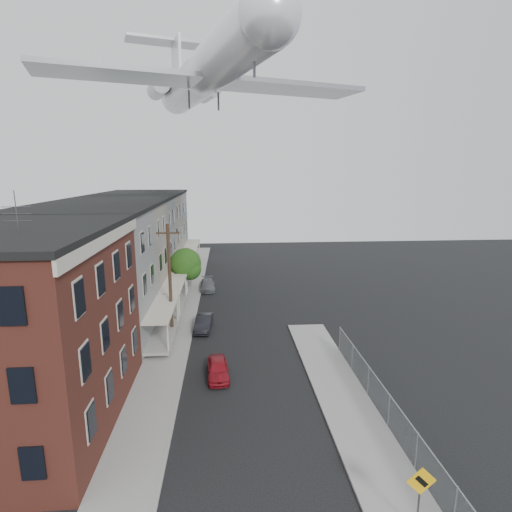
% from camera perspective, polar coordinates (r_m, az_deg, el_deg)
% --- Properties ---
extents(sidewalk_left, '(3.00, 62.00, 0.12)m').
position_cam_1_polar(sidewalk_left, '(39.08, -10.56, -7.44)').
color(sidewalk_left, gray).
rests_on(sidewalk_left, ground).
extents(sidewalk_right, '(3.00, 26.00, 0.12)m').
position_cam_1_polar(sidewalk_right, '(23.59, 13.70, -21.42)').
color(sidewalk_right, gray).
rests_on(sidewalk_right, ground).
extents(curb_left, '(0.15, 62.00, 0.14)m').
position_cam_1_polar(curb_left, '(38.94, -8.43, -7.42)').
color(curb_left, gray).
rests_on(curb_left, ground).
extents(curb_right, '(0.15, 26.00, 0.14)m').
position_cam_1_polar(curb_right, '(23.22, 10.03, -21.81)').
color(curb_right, gray).
rests_on(curb_right, ground).
extents(corner_building, '(10.31, 12.30, 12.15)m').
position_cam_1_polar(corner_building, '(23.76, -31.65, -8.92)').
color(corner_building, '#3E1913').
rests_on(corner_building, ground).
extents(row_house_a, '(11.98, 7.00, 10.30)m').
position_cam_1_polar(row_house_a, '(32.06, -23.94, -3.13)').
color(row_house_a, slate).
rests_on(row_house_a, ground).
extents(row_house_b, '(11.98, 7.00, 10.30)m').
position_cam_1_polar(row_house_b, '(38.54, -20.53, -0.45)').
color(row_house_b, gray).
rests_on(row_house_b, ground).
extents(row_house_c, '(11.98, 7.00, 10.30)m').
position_cam_1_polar(row_house_c, '(45.17, -18.10, 1.45)').
color(row_house_c, slate).
rests_on(row_house_c, ground).
extents(row_house_d, '(11.98, 7.00, 10.30)m').
position_cam_1_polar(row_house_d, '(51.90, -16.30, 2.86)').
color(row_house_d, gray).
rests_on(row_house_d, ground).
extents(row_house_e, '(11.98, 7.00, 10.30)m').
position_cam_1_polar(row_house_e, '(58.69, -14.92, 3.95)').
color(row_house_e, slate).
rests_on(row_house_e, ground).
extents(chainlink_fence, '(0.06, 18.06, 1.90)m').
position_cam_1_polar(chainlink_fence, '(22.78, 18.47, -20.24)').
color(chainlink_fence, gray).
rests_on(chainlink_fence, ground).
extents(warning_sign, '(1.10, 0.11, 2.80)m').
position_cam_1_polar(warning_sign, '(17.37, 22.42, -28.48)').
color(warning_sign, '#515156').
rests_on(warning_sign, ground).
extents(utility_pole, '(1.80, 0.26, 9.00)m').
position_cam_1_polar(utility_pole, '(32.05, -12.19, -3.20)').
color(utility_pole, black).
rests_on(utility_pole, ground).
extents(street_tree, '(3.22, 3.20, 5.20)m').
position_cam_1_polar(street_tree, '(41.87, -9.86, -1.27)').
color(street_tree, black).
rests_on(street_tree, ground).
extents(car_near, '(1.61, 3.47, 1.15)m').
position_cam_1_polar(car_near, '(26.56, -5.48, -15.76)').
color(car_near, maroon).
rests_on(car_near, ground).
extents(car_mid, '(1.50, 3.71, 1.20)m').
position_cam_1_polar(car_mid, '(33.90, -7.48, -9.43)').
color(car_mid, black).
rests_on(car_mid, ground).
extents(car_far, '(1.84, 4.01, 1.14)m').
position_cam_1_polar(car_far, '(44.83, -6.93, -4.10)').
color(car_far, slate).
rests_on(car_far, ground).
extents(airplane, '(26.45, 30.27, 8.76)m').
position_cam_1_polar(airplane, '(37.52, -7.38, 24.49)').
color(airplane, white).
rests_on(airplane, ground).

